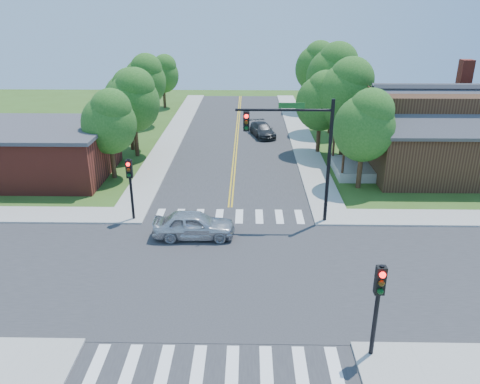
{
  "coord_description": "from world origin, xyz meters",
  "views": [
    {
      "loc": [
        1.11,
        -19.17,
        11.92
      ],
      "look_at": [
        0.67,
        4.76,
        2.2
      ],
      "focal_mm": 35.0,
      "sensor_mm": 36.0,
      "label": 1
    }
  ],
  "objects_px": {
    "car_silver": "(194,225)",
    "signal_pole_nw": "(130,178)",
    "signal_mast_ne": "(299,142)",
    "house_ne": "(441,130)",
    "car_dgrey": "(262,130)",
    "signal_pole_se": "(379,295)"
  },
  "relations": [
    {
      "from": "signal_pole_nw",
      "to": "car_dgrey",
      "type": "relative_size",
      "value": 0.83
    },
    {
      "from": "signal_mast_ne",
      "to": "signal_pole_se",
      "type": "distance_m",
      "value": 11.55
    },
    {
      "from": "house_ne",
      "to": "signal_pole_nw",
      "type": "bearing_deg",
      "value": -157.31
    },
    {
      "from": "signal_pole_se",
      "to": "house_ne",
      "type": "relative_size",
      "value": 0.29
    },
    {
      "from": "house_ne",
      "to": "car_dgrey",
      "type": "xyz_separation_m",
      "value": [
        -12.65,
        10.1,
        -2.7
      ]
    },
    {
      "from": "signal_mast_ne",
      "to": "car_silver",
      "type": "height_order",
      "value": "signal_mast_ne"
    },
    {
      "from": "signal_mast_ne",
      "to": "car_silver",
      "type": "distance_m",
      "value": 7.34
    },
    {
      "from": "signal_mast_ne",
      "to": "house_ne",
      "type": "distance_m",
      "value": 14.23
    },
    {
      "from": "signal_mast_ne",
      "to": "signal_pole_nw",
      "type": "distance_m",
      "value": 9.76
    },
    {
      "from": "signal_mast_ne",
      "to": "car_dgrey",
      "type": "xyz_separation_m",
      "value": [
        -1.45,
        18.74,
        -4.23
      ]
    },
    {
      "from": "car_silver",
      "to": "signal_pole_nw",
      "type": "bearing_deg",
      "value": 59.97
    },
    {
      "from": "house_ne",
      "to": "car_dgrey",
      "type": "height_order",
      "value": "house_ne"
    },
    {
      "from": "signal_mast_ne",
      "to": "car_dgrey",
      "type": "distance_m",
      "value": 19.27
    },
    {
      "from": "signal_pole_se",
      "to": "signal_pole_nw",
      "type": "height_order",
      "value": "same"
    },
    {
      "from": "car_silver",
      "to": "car_dgrey",
      "type": "bearing_deg",
      "value": -12.92
    },
    {
      "from": "signal_mast_ne",
      "to": "signal_pole_se",
      "type": "relative_size",
      "value": 1.89
    },
    {
      "from": "signal_mast_ne",
      "to": "car_silver",
      "type": "xyz_separation_m",
      "value": [
        -5.72,
        -2.09,
        -4.1
      ]
    },
    {
      "from": "signal_pole_se",
      "to": "car_silver",
      "type": "relative_size",
      "value": 0.85
    },
    {
      "from": "signal_mast_ne",
      "to": "car_silver",
      "type": "bearing_deg",
      "value": -159.93
    },
    {
      "from": "signal_mast_ne",
      "to": "car_dgrey",
      "type": "height_order",
      "value": "signal_mast_ne"
    },
    {
      "from": "car_dgrey",
      "to": "house_ne",
      "type": "bearing_deg",
      "value": -53.44
    },
    {
      "from": "signal_mast_ne",
      "to": "house_ne",
      "type": "relative_size",
      "value": 0.55
    }
  ]
}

